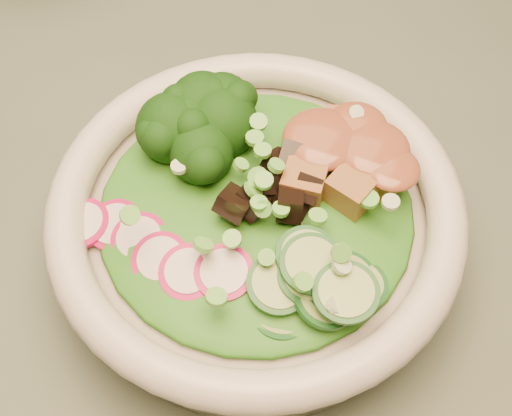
% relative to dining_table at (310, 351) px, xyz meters
% --- Properties ---
extents(dining_table, '(1.20, 0.80, 0.75)m').
position_rel_dining_table_xyz_m(dining_table, '(0.00, 0.00, 0.00)').
color(dining_table, black).
rests_on(dining_table, ground).
extents(salad_bowl, '(0.24, 0.24, 0.07)m').
position_rel_dining_table_xyz_m(salad_bowl, '(-0.04, -0.00, 0.15)').
color(salad_bowl, beige).
rests_on(salad_bowl, dining_table).
extents(lettuce_bed, '(0.18, 0.18, 0.02)m').
position_rel_dining_table_xyz_m(lettuce_bed, '(-0.04, -0.00, 0.17)').
color(lettuce_bed, '#246114').
rests_on(lettuce_bed, salad_bowl).
extents(broccoli_florets, '(0.09, 0.08, 0.04)m').
position_rel_dining_table_xyz_m(broccoli_florets, '(-0.09, 0.03, 0.18)').
color(broccoli_florets, black).
rests_on(broccoli_florets, salad_bowl).
extents(radish_slices, '(0.10, 0.06, 0.02)m').
position_rel_dining_table_xyz_m(radish_slices, '(-0.08, -0.05, 0.17)').
color(radish_slices, '#AD0D4B').
rests_on(radish_slices, salad_bowl).
extents(cucumber_slices, '(0.08, 0.08, 0.03)m').
position_rel_dining_table_xyz_m(cucumber_slices, '(0.00, -0.04, 0.18)').
color(cucumber_slices, '#85A65C').
rests_on(cucumber_slices, salad_bowl).
extents(mushroom_heap, '(0.08, 0.08, 0.04)m').
position_rel_dining_table_xyz_m(mushroom_heap, '(-0.04, 0.01, 0.18)').
color(mushroom_heap, black).
rests_on(mushroom_heap, salad_bowl).
extents(tofu_cubes, '(0.09, 0.08, 0.03)m').
position_rel_dining_table_xyz_m(tofu_cubes, '(-0.01, 0.04, 0.18)').
color(tofu_cubes, brown).
rests_on(tofu_cubes, salad_bowl).
extents(peanut_sauce, '(0.06, 0.05, 0.01)m').
position_rel_dining_table_xyz_m(peanut_sauce, '(-0.01, 0.04, 0.19)').
color(peanut_sauce, brown).
rests_on(peanut_sauce, tofu_cubes).
extents(scallion_garnish, '(0.17, 0.17, 0.02)m').
position_rel_dining_table_xyz_m(scallion_garnish, '(-0.04, -0.00, 0.19)').
color(scallion_garnish, '#62BE43').
rests_on(scallion_garnish, salad_bowl).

